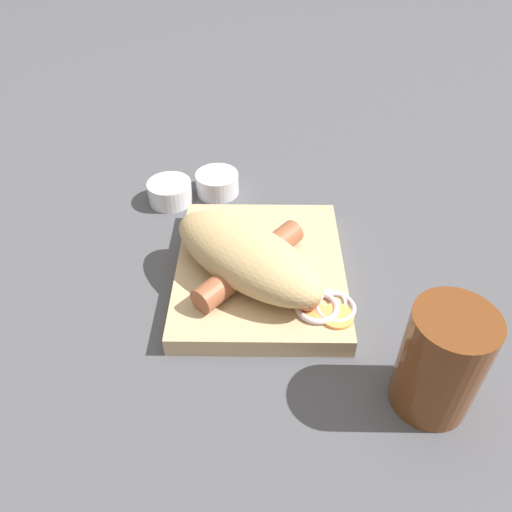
{
  "coord_description": "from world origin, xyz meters",
  "views": [
    {
      "loc": [
        -0.39,
        -0.0,
        0.37
      ],
      "look_at": [
        0.0,
        0.0,
        0.03
      ],
      "focal_mm": 35.0,
      "sensor_mm": 36.0,
      "label": 1
    }
  ],
  "objects_px": {
    "food_tray": "(256,270)",
    "drink_glass": "(436,361)",
    "condiment_cup_near": "(214,184)",
    "condiment_cup_far": "(167,193)",
    "bread_roll": "(242,256)",
    "sausage": "(246,264)"
  },
  "relations": [
    {
      "from": "condiment_cup_far",
      "to": "food_tray",
      "type": "bearing_deg",
      "value": -140.56
    },
    {
      "from": "bread_roll",
      "to": "condiment_cup_near",
      "type": "bearing_deg",
      "value": 13.4
    },
    {
      "from": "condiment_cup_far",
      "to": "drink_glass",
      "type": "bearing_deg",
      "value": -137.9
    },
    {
      "from": "bread_roll",
      "to": "condiment_cup_far",
      "type": "height_order",
      "value": "bread_roll"
    },
    {
      "from": "food_tray",
      "to": "drink_glass",
      "type": "bearing_deg",
      "value": -135.54
    },
    {
      "from": "sausage",
      "to": "condiment_cup_far",
      "type": "height_order",
      "value": "sausage"
    },
    {
      "from": "food_tray",
      "to": "drink_glass",
      "type": "height_order",
      "value": "drink_glass"
    },
    {
      "from": "drink_glass",
      "to": "bread_roll",
      "type": "bearing_deg",
      "value": 51.09
    },
    {
      "from": "food_tray",
      "to": "bread_roll",
      "type": "relative_size",
      "value": 1.14
    },
    {
      "from": "food_tray",
      "to": "condiment_cup_near",
      "type": "height_order",
      "value": "condiment_cup_near"
    },
    {
      "from": "food_tray",
      "to": "condiment_cup_far",
      "type": "bearing_deg",
      "value": 39.44
    },
    {
      "from": "condiment_cup_near",
      "to": "drink_glass",
      "type": "xyz_separation_m",
      "value": [
        -0.31,
        -0.2,
        0.04
      ]
    },
    {
      "from": "sausage",
      "to": "bread_roll",
      "type": "bearing_deg",
      "value": 134.43
    },
    {
      "from": "condiment_cup_near",
      "to": "condiment_cup_far",
      "type": "relative_size",
      "value": 1.0
    },
    {
      "from": "bread_roll",
      "to": "condiment_cup_near",
      "type": "xyz_separation_m",
      "value": [
        0.18,
        0.04,
        -0.04
      ]
    },
    {
      "from": "sausage",
      "to": "food_tray",
      "type": "bearing_deg",
      "value": -32.63
    },
    {
      "from": "bread_roll",
      "to": "sausage",
      "type": "distance_m",
      "value": 0.02
    },
    {
      "from": "bread_roll",
      "to": "sausage",
      "type": "relative_size",
      "value": 1.38
    },
    {
      "from": "bread_roll",
      "to": "sausage",
      "type": "bearing_deg",
      "value": -45.57
    },
    {
      "from": "condiment_cup_near",
      "to": "condiment_cup_far",
      "type": "distance_m",
      "value": 0.06
    },
    {
      "from": "sausage",
      "to": "drink_glass",
      "type": "xyz_separation_m",
      "value": [
        -0.13,
        -0.15,
        0.02
      ]
    },
    {
      "from": "bread_roll",
      "to": "food_tray",
      "type": "bearing_deg",
      "value": -35.67
    }
  ]
}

